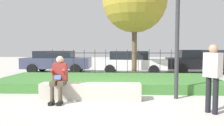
# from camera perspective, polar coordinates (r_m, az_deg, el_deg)

# --- Properties ---
(ground_plane) EXTENTS (60.00, 60.00, 0.00)m
(ground_plane) POSITION_cam_1_polar(r_m,az_deg,el_deg) (6.45, -2.33, -9.57)
(ground_plane) COLOR #B2AFA8
(stone_bench) EXTENTS (2.92, 0.47, 0.48)m
(stone_bench) POSITION_cam_1_polar(r_m,az_deg,el_deg) (6.45, -5.62, -7.63)
(stone_bench) COLOR #B7B2A3
(stone_bench) RESTS_ON ground_plane
(person_seated_reader) EXTENTS (0.42, 0.73, 1.28)m
(person_seated_reader) POSITION_cam_1_polar(r_m,az_deg,el_deg) (6.29, -13.63, -3.49)
(person_seated_reader) COLOR black
(person_seated_reader) RESTS_ON ground_plane
(grass_berm) EXTENTS (8.42, 3.34, 0.34)m
(grass_berm) POSITION_cam_1_polar(r_m,az_deg,el_deg) (8.74, -0.96, -4.88)
(grass_berm) COLOR #3D7533
(grass_berm) RESTS_ON ground_plane
(iron_fence) EXTENTS (6.42, 0.03, 1.44)m
(iron_fence) POSITION_cam_1_polar(r_m,az_deg,el_deg) (10.79, -0.24, -0.08)
(iron_fence) COLOR #232326
(iron_fence) RESTS_ON ground_plane
(car_parked_left) EXTENTS (4.06, 2.13, 1.34)m
(car_parked_left) POSITION_cam_1_polar(r_m,az_deg,el_deg) (13.75, -14.17, 0.51)
(car_parked_left) COLOR #383D56
(car_parked_left) RESTS_ON ground_plane
(car_parked_center) EXTENTS (4.02, 2.02, 1.33)m
(car_parked_center) POSITION_cam_1_polar(r_m,az_deg,el_deg) (12.89, 5.05, 0.32)
(car_parked_center) COLOR silver
(car_parked_center) RESTS_ON ground_plane
(car_parked_right) EXTENTS (4.29, 2.12, 1.40)m
(car_parked_right) POSITION_cam_1_polar(r_m,az_deg,el_deg) (14.08, 22.31, 0.50)
(car_parked_right) COLOR black
(car_parked_right) RESTS_ON ground_plane
(person_passerby) EXTENTS (0.39, 0.42, 1.59)m
(person_passerby) POSITION_cam_1_polar(r_m,az_deg,el_deg) (5.49, 24.79, -2.37)
(person_passerby) COLOR black
(person_passerby) RESTS_ON ground_plane
(street_lamp) EXTENTS (0.28, 0.28, 3.85)m
(street_lamp) POSITION_cam_1_polar(r_m,az_deg,el_deg) (6.76, 16.75, 11.13)
(street_lamp) COLOR #2D2D30
(street_lamp) RESTS_ON ground_plane
(tree_behind_fence) EXTENTS (3.36, 3.36, 5.67)m
(tree_behind_fence) POSITION_cam_1_polar(r_m,az_deg,el_deg) (11.79, 5.94, 16.01)
(tree_behind_fence) COLOR brown
(tree_behind_fence) RESTS_ON ground_plane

